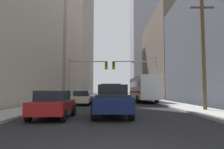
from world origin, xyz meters
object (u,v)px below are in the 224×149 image
pickup_truck_navy (112,100)px  cargo_van_green (111,93)px  city_bus (143,88)px  sedan_beige (82,98)px  traffic_signal_near_left (86,71)px  traffic_signal_near_right (136,71)px  sedan_white (111,95)px  sedan_red (53,104)px

pickup_truck_navy → cargo_van_green: bearing=90.4°
city_bus → sedan_beige: 10.25m
traffic_signal_near_left → traffic_signal_near_right: bearing=0.0°
pickup_truck_navy → sedan_white: (-0.06, 22.93, -0.16)m
sedan_white → city_bus: bearing=-53.9°
sedan_red → traffic_signal_near_right: traffic_signal_near_right is taller
sedan_red → traffic_signal_near_left: bearing=90.5°
sedan_white → traffic_signal_near_left: bearing=-113.0°
city_bus → pickup_truck_navy: (-4.30, -16.95, -1.00)m
traffic_signal_near_left → city_bus: bearing=14.0°
cargo_van_green → city_bus: bearing=52.2°
cargo_van_green → sedan_white: cargo_van_green is taller
sedan_beige → cargo_van_green: bearing=20.2°
traffic_signal_near_left → pickup_truck_navy: bearing=-77.2°
pickup_truck_navy → sedan_beige: (-3.26, 10.12, -0.16)m
pickup_truck_navy → sedan_red: size_ratio=1.27×
sedan_beige → traffic_signal_near_left: 5.93m
sedan_beige → sedan_white: same height
cargo_van_green → traffic_signal_near_right: 5.69m
sedan_white → traffic_signal_near_right: 9.16m
sedan_white → traffic_signal_near_left: traffic_signal_near_left is taller
cargo_van_green → traffic_signal_near_left: (-3.34, 3.73, 2.82)m
pickup_truck_navy → traffic_signal_near_right: size_ratio=0.90×
cargo_van_green → sedan_white: size_ratio=1.24×
city_bus → cargo_van_green: 7.18m
sedan_beige → traffic_signal_near_left: size_ratio=0.71×
sedan_white → sedan_beige: bearing=-104.0°
sedan_red → traffic_signal_near_right: 17.68m
cargo_van_green → sedan_red: bearing=-104.4°
city_bus → sedan_white: size_ratio=2.72×
sedan_red → sedan_beige: same height
sedan_red → traffic_signal_near_left: traffic_signal_near_left is taller
sedan_red → sedan_white: bearing=82.4°
traffic_signal_near_right → sedan_beige: bearing=-142.5°
sedan_red → city_bus: bearing=67.3°
traffic_signal_near_right → cargo_van_green: bearing=-130.8°
pickup_truck_navy → traffic_signal_near_right: (3.14, 15.03, 3.20)m
sedan_red → sedan_white: same height
pickup_truck_navy → traffic_signal_near_left: traffic_signal_near_left is taller
sedan_beige → traffic_signal_near_right: traffic_signal_near_right is taller
traffic_signal_near_left → sedan_red: bearing=-89.5°
cargo_van_green → sedan_red: (-3.19, -12.39, -0.52)m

